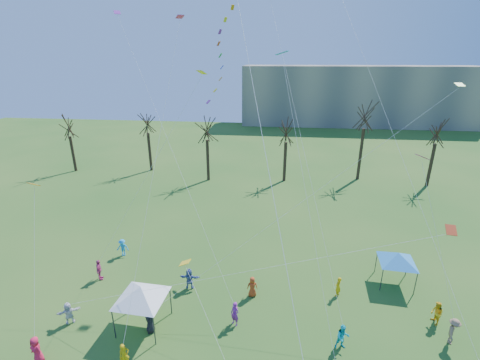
# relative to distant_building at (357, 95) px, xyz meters

# --- Properties ---
(distant_building) EXTENTS (60.00, 14.00, 15.00)m
(distant_building) POSITION_rel_distant_building_xyz_m (0.00, 0.00, 0.00)
(distant_building) COLOR gray
(distant_building) RESTS_ON ground
(bare_tree_row) EXTENTS (68.47, 8.92, 11.88)m
(bare_tree_row) POSITION_rel_distant_building_xyz_m (-18.57, -46.00, -0.40)
(bare_tree_row) COLOR black
(bare_tree_row) RESTS_ON ground
(big_box_kite) EXTENTS (3.78, 8.30, 25.29)m
(big_box_kite) POSITION_rel_distant_building_xyz_m (-23.55, -72.83, 10.56)
(big_box_kite) COLOR #C2380D
(big_box_kite) RESTS_ON ground
(canopy_tent_white) EXTENTS (4.25, 4.25, 3.19)m
(canopy_tent_white) POSITION_rel_distant_building_xyz_m (-29.00, -76.61, -4.79)
(canopy_tent_white) COLOR #3F3F44
(canopy_tent_white) RESTS_ON ground
(canopy_tent_blue) EXTENTS (3.75, 3.75, 2.82)m
(canopy_tent_blue) POSITION_rel_distant_building_xyz_m (-10.74, -69.91, -5.11)
(canopy_tent_blue) COLOR #3F3F44
(canopy_tent_blue) RESTS_ON ground
(festival_crowd) EXTENTS (26.54, 13.78, 1.84)m
(festival_crowd) POSITION_rel_distant_building_xyz_m (-22.72, -76.09, -6.63)
(festival_crowd) COLOR red
(festival_crowd) RESTS_ON ground
(small_kites_aloft) EXTENTS (26.22, 18.75, 33.78)m
(small_kites_aloft) POSITION_rel_distant_building_xyz_m (-21.99, -71.04, 6.89)
(small_kites_aloft) COLOR orange
(small_kites_aloft) RESTS_ON ground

